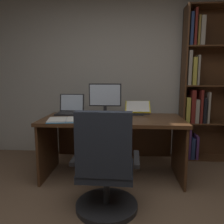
{
  "coord_description": "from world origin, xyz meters",
  "views": [
    {
      "loc": [
        -0.04,
        -1.17,
        1.26
      ],
      "look_at": [
        -0.22,
        1.45,
        0.84
      ],
      "focal_mm": 35.41,
      "sensor_mm": 36.0,
      "label": 1
    }
  ],
  "objects_px": {
    "notepad": "(83,117)",
    "pen": "(85,116)",
    "desk": "(113,132)",
    "monitor": "(105,99)",
    "office_chair": "(105,171)",
    "computer_mouse": "(127,119)",
    "laptop": "(70,110)",
    "bookshelf": "(202,89)",
    "keyboard": "(102,119)",
    "reading_stand_with_book": "(138,108)",
    "open_binder": "(66,120)"
  },
  "relations": [
    {
      "from": "bookshelf",
      "to": "reading_stand_with_book",
      "type": "xyz_separation_m",
      "value": [
        -0.97,
        -0.4,
        -0.23
      ]
    },
    {
      "from": "desk",
      "to": "reading_stand_with_book",
      "type": "xyz_separation_m",
      "value": [
        0.33,
        0.24,
        0.29
      ]
    },
    {
      "from": "laptop",
      "to": "notepad",
      "type": "xyz_separation_m",
      "value": [
        0.23,
        -0.26,
        -0.05
      ]
    },
    {
      "from": "desk",
      "to": "pen",
      "type": "distance_m",
      "value": 0.41
    },
    {
      "from": "bookshelf",
      "to": "computer_mouse",
      "type": "distance_m",
      "value": 1.45
    },
    {
      "from": "notepad",
      "to": "pen",
      "type": "bearing_deg",
      "value": 0.0
    },
    {
      "from": "laptop",
      "to": "reading_stand_with_book",
      "type": "bearing_deg",
      "value": 3.11
    },
    {
      "from": "keyboard",
      "to": "open_binder",
      "type": "xyz_separation_m",
      "value": [
        -0.4,
        -0.05,
        -0.0
      ]
    },
    {
      "from": "bookshelf",
      "to": "reading_stand_with_book",
      "type": "height_order",
      "value": "bookshelf"
    },
    {
      "from": "bookshelf",
      "to": "office_chair",
      "type": "distance_m",
      "value": 2.1
    },
    {
      "from": "office_chair",
      "to": "reading_stand_with_book",
      "type": "xyz_separation_m",
      "value": [
        0.34,
        1.11,
        0.43
      ]
    },
    {
      "from": "monitor",
      "to": "computer_mouse",
      "type": "distance_m",
      "value": 0.55
    },
    {
      "from": "office_chair",
      "to": "keyboard",
      "type": "bearing_deg",
      "value": 100.93
    },
    {
      "from": "bookshelf",
      "to": "laptop",
      "type": "xyz_separation_m",
      "value": [
        -1.89,
        -0.45,
        -0.26
      ]
    },
    {
      "from": "office_chair",
      "to": "monitor",
      "type": "relative_size",
      "value": 2.27
    },
    {
      "from": "office_chair",
      "to": "keyboard",
      "type": "distance_m",
      "value": 0.73
    },
    {
      "from": "pen",
      "to": "desk",
      "type": "bearing_deg",
      "value": 12.52
    },
    {
      "from": "notepad",
      "to": "laptop",
      "type": "bearing_deg",
      "value": 131.4
    },
    {
      "from": "bookshelf",
      "to": "keyboard",
      "type": "height_order",
      "value": "bookshelf"
    },
    {
      "from": "bookshelf",
      "to": "desk",
      "type": "bearing_deg",
      "value": -153.87
    },
    {
      "from": "keyboard",
      "to": "bookshelf",
      "type": "bearing_deg",
      "value": 31.78
    },
    {
      "from": "open_binder",
      "to": "bookshelf",
      "type": "bearing_deg",
      "value": 15.97
    },
    {
      "from": "computer_mouse",
      "to": "pen",
      "type": "bearing_deg",
      "value": 162.83
    },
    {
      "from": "office_chair",
      "to": "laptop",
      "type": "xyz_separation_m",
      "value": [
        -0.59,
        1.06,
        0.4
      ]
    },
    {
      "from": "laptop",
      "to": "computer_mouse",
      "type": "height_order",
      "value": "laptop"
    },
    {
      "from": "monitor",
      "to": "notepad",
      "type": "bearing_deg",
      "value": -133.83
    },
    {
      "from": "desk",
      "to": "laptop",
      "type": "xyz_separation_m",
      "value": [
        -0.6,
        0.19,
        0.26
      ]
    },
    {
      "from": "pen",
      "to": "monitor",
      "type": "bearing_deg",
      "value": 48.57
    },
    {
      "from": "monitor",
      "to": "pen",
      "type": "relative_size",
      "value": 3.09
    },
    {
      "from": "computer_mouse",
      "to": "bookshelf",
      "type": "bearing_deg",
      "value": 38.18
    },
    {
      "from": "desk",
      "to": "monitor",
      "type": "height_order",
      "value": "monitor"
    },
    {
      "from": "bookshelf",
      "to": "pen",
      "type": "distance_m",
      "value": 1.81
    },
    {
      "from": "reading_stand_with_book",
      "to": "pen",
      "type": "relative_size",
      "value": 2.4
    },
    {
      "from": "desk",
      "to": "bookshelf",
      "type": "xyz_separation_m",
      "value": [
        1.3,
        0.64,
        0.52
      ]
    },
    {
      "from": "office_chair",
      "to": "monitor",
      "type": "distance_m",
      "value": 1.19
    },
    {
      "from": "open_binder",
      "to": "pen",
      "type": "relative_size",
      "value": 3.38
    },
    {
      "from": "monitor",
      "to": "laptop",
      "type": "height_order",
      "value": "monitor"
    },
    {
      "from": "laptop",
      "to": "keyboard",
      "type": "xyz_separation_m",
      "value": [
        0.48,
        -0.43,
        -0.04
      ]
    },
    {
      "from": "notepad",
      "to": "monitor",
      "type": "bearing_deg",
      "value": 46.17
    },
    {
      "from": "laptop",
      "to": "pen",
      "type": "bearing_deg",
      "value": -46.25
    },
    {
      "from": "computer_mouse",
      "to": "pen",
      "type": "xyz_separation_m",
      "value": [
        -0.53,
        0.16,
        -0.01
      ]
    },
    {
      "from": "bookshelf",
      "to": "laptop",
      "type": "height_order",
      "value": "bookshelf"
    },
    {
      "from": "notepad",
      "to": "pen",
      "type": "distance_m",
      "value": 0.02
    },
    {
      "from": "notepad",
      "to": "pen",
      "type": "height_order",
      "value": "pen"
    },
    {
      "from": "notepad",
      "to": "pen",
      "type": "xyz_separation_m",
      "value": [
        0.02,
        0.0,
        0.01
      ]
    },
    {
      "from": "desk",
      "to": "office_chair",
      "type": "height_order",
      "value": "office_chair"
    },
    {
      "from": "desk",
      "to": "office_chair",
      "type": "xyz_separation_m",
      "value": [
        -0.01,
        -0.87,
        -0.14
      ]
    },
    {
      "from": "office_chair",
      "to": "computer_mouse",
      "type": "distance_m",
      "value": 0.75
    },
    {
      "from": "reading_stand_with_book",
      "to": "open_binder",
      "type": "distance_m",
      "value": 1.0
    },
    {
      "from": "office_chair",
      "to": "open_binder",
      "type": "height_order",
      "value": "office_chair"
    }
  ]
}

